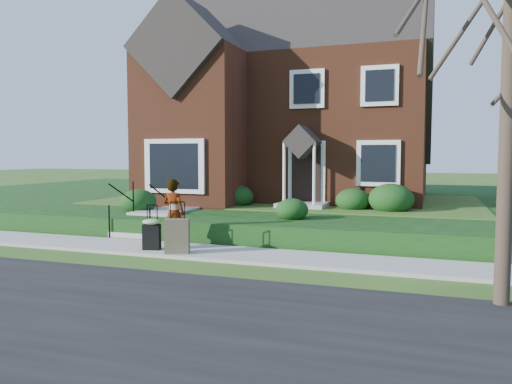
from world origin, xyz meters
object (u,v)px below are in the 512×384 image
at_px(woman, 174,213).
at_px(suitcase_black, 152,232).
at_px(front_steps, 149,220).
at_px(suitcase_olive, 177,236).

xyz_separation_m(woman, suitcase_black, (-0.32, -0.53, -0.42)).
relative_size(front_steps, suitcase_black, 1.85).
relative_size(woman, suitcase_olive, 1.40).
relative_size(front_steps, woman, 1.19).
height_order(suitcase_black, suitcase_olive, suitcase_olive).
distance_m(suitcase_black, suitcase_olive, 0.81).
bearing_deg(suitcase_black, woman, 44.88).
distance_m(woman, suitcase_olive, 0.97).
distance_m(front_steps, suitcase_black, 2.58).
relative_size(suitcase_black, suitcase_olive, 0.91).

